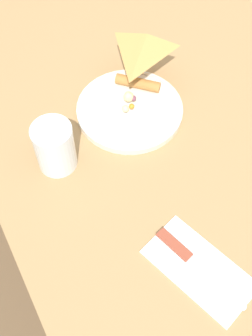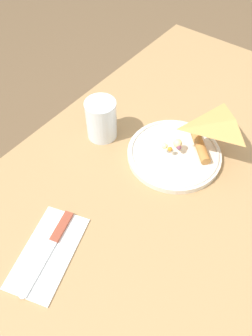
{
  "view_description": "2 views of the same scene",
  "coord_description": "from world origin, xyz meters",
  "px_view_note": "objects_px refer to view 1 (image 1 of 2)",
  "views": [
    {
      "loc": [
        0.53,
        -0.4,
        1.5
      ],
      "look_at": [
        0.13,
        -0.19,
        0.81
      ],
      "focal_mm": 45.0,
      "sensor_mm": 36.0,
      "label": 1
    },
    {
      "loc": [
        0.5,
        0.14,
        1.41
      ],
      "look_at": [
        0.11,
        -0.16,
        0.8
      ],
      "focal_mm": 35.0,
      "sensor_mm": 36.0,
      "label": 2
    }
  ],
  "objects_px": {
    "plate_pizza": "(130,107)",
    "butter_knife": "(195,264)",
    "dining_table": "(167,129)",
    "milk_glass": "(55,147)",
    "napkin_folded": "(199,269)"
  },
  "relations": [
    {
      "from": "milk_glass",
      "to": "butter_knife",
      "type": "distance_m",
      "value": 0.35
    },
    {
      "from": "butter_knife",
      "to": "milk_glass",
      "type": "bearing_deg",
      "value": -174.5
    },
    {
      "from": "milk_glass",
      "to": "butter_knife",
      "type": "xyz_separation_m",
      "value": [
        0.32,
        0.13,
        -0.05
      ]
    },
    {
      "from": "dining_table",
      "to": "butter_knife",
      "type": "xyz_separation_m",
      "value": [
        0.35,
        -0.17,
        0.11
      ]
    },
    {
      "from": "napkin_folded",
      "to": "butter_knife",
      "type": "height_order",
      "value": "butter_knife"
    },
    {
      "from": "plate_pizza",
      "to": "milk_glass",
      "type": "xyz_separation_m",
      "value": [
        0.05,
        -0.2,
        0.04
      ]
    },
    {
      "from": "napkin_folded",
      "to": "milk_glass",
      "type": "bearing_deg",
      "value": -158.6
    },
    {
      "from": "dining_table",
      "to": "plate_pizza",
      "type": "height_order",
      "value": "plate_pizza"
    },
    {
      "from": "dining_table",
      "to": "butter_knife",
      "type": "height_order",
      "value": "butter_knife"
    },
    {
      "from": "plate_pizza",
      "to": "napkin_folded",
      "type": "xyz_separation_m",
      "value": [
        0.38,
        -0.07,
        -0.01
      ]
    },
    {
      "from": "butter_knife",
      "to": "napkin_folded",
      "type": "bearing_deg",
      "value": -0.0
    },
    {
      "from": "plate_pizza",
      "to": "butter_knife",
      "type": "height_order",
      "value": "plate_pizza"
    },
    {
      "from": "plate_pizza",
      "to": "milk_glass",
      "type": "distance_m",
      "value": 0.21
    },
    {
      "from": "plate_pizza",
      "to": "butter_knife",
      "type": "bearing_deg",
      "value": -10.7
    },
    {
      "from": "plate_pizza",
      "to": "dining_table",
      "type": "bearing_deg",
      "value": 79.14
    }
  ]
}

